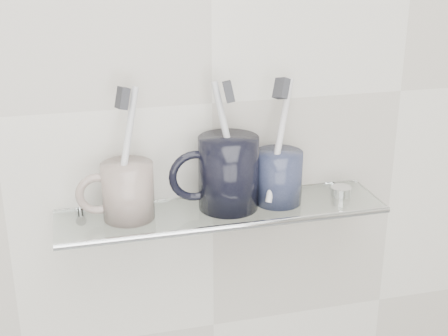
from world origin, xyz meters
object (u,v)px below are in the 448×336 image
object	(u,v)px
shelf_glass	(222,211)
mug_right	(278,177)
mug_left	(128,191)
mug_center	(228,173)

from	to	relation	value
shelf_glass	mug_right	xyz separation A→B (m)	(0.09, 0.00, 0.05)
mug_left	mug_right	world-z (taller)	mug_left
mug_left	mug_center	xyz separation A→B (m)	(0.15, 0.00, 0.01)
shelf_glass	mug_left	distance (m)	0.15
mug_center	mug_right	xyz separation A→B (m)	(0.08, 0.00, -0.01)
shelf_glass	mug_right	distance (m)	0.10
mug_right	mug_center	bearing A→B (deg)	159.34
mug_left	mug_center	size ratio (longest dim) A/B	0.75
shelf_glass	mug_center	distance (m)	0.06
shelf_glass	mug_center	xyz separation A→B (m)	(0.01, 0.00, 0.06)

